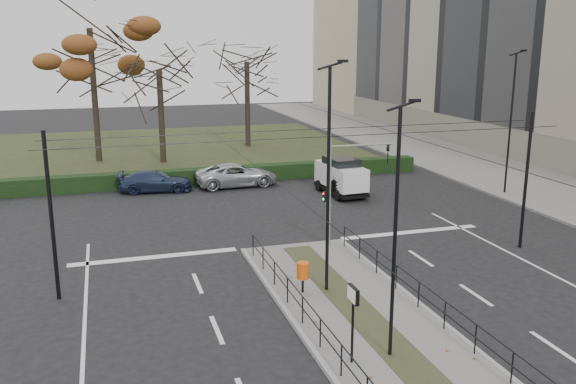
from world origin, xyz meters
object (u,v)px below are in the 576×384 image
Objects in this scene: streetlamp_median_near at (396,231)px; streetlamp_sidewalk at (511,122)px; parked_car_third at (155,181)px; litter_bin at (303,271)px; streetlamp_median_far at (329,178)px; parked_car_fourth at (237,175)px; traffic_light at (335,183)px; bare_tree_center at (247,68)px; info_panel at (353,303)px; rust_tree at (89,28)px; white_van at (341,175)px; bare_tree_near at (159,77)px.

streetlamp_median_near is 21.91m from streetlamp_sidewalk.
litter_bin is at bearing -161.33° from parked_car_third.
streetlamp_median_far is 1.59× the size of parked_car_fourth.
traffic_light is 13.12m from parked_car_fourth.
traffic_light is 27.51m from bare_tree_center.
streetlamp_median_near is at bearing -97.00° from bare_tree_center.
streetlamp_median_far reaches higher than traffic_light.
streetlamp_median_far reaches higher than info_panel.
traffic_light is 26.53m from rust_tree.
info_panel is 19.98m from white_van.
traffic_light reaches higher than parked_car_third.
streetlamp_median_far is at bearing -114.01° from traffic_light.
parked_car_fourth is at bearing 97.24° from traffic_light.
streetlamp_median_far is at bearing -74.65° from rust_tree.
parked_car_fourth is 1.22× the size of white_van.
bare_tree_center is 9.48m from bare_tree_near.
streetlamp_median_near is at bearing -76.70° from rust_tree.
streetlamp_sidewalk reaches higher than info_panel.
bare_tree_center is (2.47, 27.13, 3.86)m from traffic_light.
streetlamp_median_far is 18.01m from parked_car_fourth.
parked_car_third is 0.34× the size of rust_tree.
white_van is at bearing 69.14° from info_panel.
streetlamp_median_far is (1.14, 5.00, 2.37)m from info_panel.
info_panel is 0.54× the size of white_van.
parked_car_fourth is 0.40× the size of rust_tree.
streetlamp_median_near is 0.80× the size of bare_tree_near.
litter_bin is 0.12× the size of bare_tree_near.
white_van is (5.97, 13.66, -3.10)m from streetlamp_median_far.
streetlamp_sidewalk reaches higher than parked_car_fourth.
streetlamp_median_near is 19.69m from white_van.
traffic_light is 10.01m from streetlamp_median_near.
parked_car_third is at bearing -98.63° from bare_tree_near.
bare_tree_center is at bearing -18.56° from parked_car_fourth.
bare_tree_near is (4.62, -1.86, -3.43)m from rust_tree.
bare_tree_near reaches higher than parked_car_third.
streetlamp_sidewalk is 21.34m from parked_car_third.
info_panel is at bearing -98.84° from bare_tree_center.
streetlamp_sidewalk is at bearing -102.03° from parked_car_third.
streetlamp_median_far reaches higher than streetlamp_median_near.
streetlamp_median_far is at bearing 175.77° from parked_car_fourth.
streetlamp_median_near is 0.89× the size of streetlamp_median_far.
litter_bin is 0.09× the size of rust_tree.
litter_bin is 0.50× the size of info_panel.
white_van is at bearing -103.69° from parked_car_third.
rust_tree is 1.34× the size of bare_tree_center.
rust_tree is at bearing 23.84° from parked_car_third.
bare_tree_near reaches higher than streetlamp_sidewalk.
rust_tree is at bearing 103.66° from litter_bin.
info_panel is 37.70m from bare_tree_center.
rust_tree is (-13.77, 14.75, 8.66)m from white_van.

